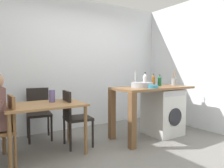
{
  "coord_description": "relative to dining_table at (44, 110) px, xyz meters",
  "views": [
    {
      "loc": [
        -1.79,
        -2.44,
        1.23
      ],
      "look_at": [
        0.07,
        0.45,
        1.0
      ],
      "focal_mm": 34.1,
      "sensor_mm": 36.0,
      "label": 1
    }
  ],
  "objects": [
    {
      "name": "bottle_clear_small",
      "position": [
        2.17,
        -0.15,
        0.37
      ],
      "size": [
        0.07,
        0.07,
        0.21
      ],
      "color": "#19592D",
      "rests_on": "kitchen_counter"
    },
    {
      "name": "ground_plane",
      "position": [
        0.97,
        -0.64,
        -0.64
      ],
      "size": [
        5.46,
        5.46,
        0.0
      ],
      "primitive_type": "plane",
      "color": "slate"
    },
    {
      "name": "mixing_bowl",
      "position": [
        1.7,
        -0.44,
        0.31
      ],
      "size": [
        0.19,
        0.19,
        0.05
      ],
      "color": "teal",
      "rests_on": "kitchen_counter"
    },
    {
      "name": "dining_table",
      "position": [
        0.0,
        0.0,
        0.0
      ],
      "size": [
        1.1,
        0.76,
        0.74
      ],
      "color": "#9E7042",
      "rests_on": "ground_plane"
    },
    {
      "name": "vase",
      "position": [
        0.15,
        0.1,
        0.19
      ],
      "size": [
        0.09,
        0.09,
        0.18
      ],
      "primitive_type": "cylinder",
      "color": "slate",
      "rests_on": "dining_table"
    },
    {
      "name": "chair_spare_by_wall",
      "position": [
        0.11,
        0.77,
        -0.14
      ],
      "size": [
        0.45,
        0.45,
        0.9
      ],
      "rotation": [
        0.0,
        0.0,
        3.0
      ],
      "color": "black",
      "rests_on": "ground_plane"
    },
    {
      "name": "kitchen_counter",
      "position": [
        1.69,
        -0.24,
        0.12
      ],
      "size": [
        1.5,
        0.68,
        0.92
      ],
      "color": "brown",
      "rests_on": "ground_plane"
    },
    {
      "name": "sink_basin",
      "position": [
        1.64,
        -0.24,
        0.32
      ],
      "size": [
        0.38,
        0.38,
        0.09
      ],
      "primitive_type": "cylinder",
      "color": "#9EA0A5",
      "rests_on": "kitchen_counter"
    },
    {
      "name": "washing_machine",
      "position": [
        2.16,
        -0.24,
        -0.21
      ],
      "size": [
        0.6,
        0.61,
        0.86
      ],
      "color": "silver",
      "rests_on": "ground_plane"
    },
    {
      "name": "utensil_crock",
      "position": [
        2.53,
        -0.19,
        0.35
      ],
      "size": [
        0.11,
        0.11,
        0.3
      ],
      "color": "gray",
      "rests_on": "kitchen_counter"
    },
    {
      "name": "bottle_tall_green",
      "position": [
        1.91,
        -0.01,
        0.39
      ],
      "size": [
        0.08,
        0.08,
        0.26
      ],
      "color": "silver",
      "rests_on": "kitchen_counter"
    },
    {
      "name": "wall_back",
      "position": [
        0.97,
        1.11,
        0.71
      ],
      "size": [
        4.6,
        0.1,
        2.7
      ],
      "primitive_type": "cube",
      "color": "silver",
      "rests_on": "ground_plane"
    },
    {
      "name": "scissors",
      "position": [
        1.85,
        -0.34,
        0.28
      ],
      "size": [
        0.15,
        0.06,
        0.01
      ],
      "color": "#B2B2B7",
      "rests_on": "kitchen_counter"
    },
    {
      "name": "bottle_squat_brown",
      "position": [
        2.04,
        -0.1,
        0.38
      ],
      "size": [
        0.07,
        0.07,
        0.23
      ],
      "color": "brown",
      "rests_on": "kitchen_counter"
    },
    {
      "name": "chair_person_seat",
      "position": [
        -0.55,
        -0.1,
        -0.14
      ],
      "size": [
        0.41,
        0.41,
        0.9
      ],
      "rotation": [
        0.0,
        0.0,
        1.6
      ],
      "color": "olive",
      "rests_on": "ground_plane"
    },
    {
      "name": "chair_opposite",
      "position": [
        0.48,
        0.06,
        -0.14
      ],
      "size": [
        0.44,
        0.44,
        0.9
      ],
      "rotation": [
        0.0,
        0.0,
        -1.67
      ],
      "color": "black",
      "rests_on": "ground_plane"
    },
    {
      "name": "tap",
      "position": [
        1.64,
        -0.06,
        0.42
      ],
      "size": [
        0.02,
        0.02,
        0.28
      ],
      "primitive_type": "cylinder",
      "color": "#B2B2B7",
      "rests_on": "kitchen_counter"
    },
    {
      "name": "wall_counter_side",
      "position": [
        3.12,
        -0.64,
        0.71
      ],
      "size": [
        0.1,
        3.8,
        2.7
      ],
      "primitive_type": "cube",
      "color": "silver",
      "rests_on": "ground_plane"
    }
  ]
}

